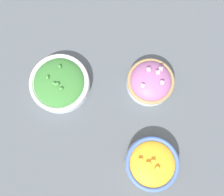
# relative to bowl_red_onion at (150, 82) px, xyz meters

# --- Properties ---
(ground_plane) EXTENTS (3.00, 3.00, 0.00)m
(ground_plane) POSITION_rel_bowl_red_onion_xyz_m (0.10, 0.08, -0.03)
(ground_plane) COLOR #4C5156
(bowl_red_onion) EXTENTS (0.14, 0.14, 0.07)m
(bowl_red_onion) POSITION_rel_bowl_red_onion_xyz_m (0.00, 0.00, 0.00)
(bowl_red_onion) COLOR silver
(bowl_red_onion) RESTS_ON ground_plane
(bowl_broccoli) EXTENTS (0.18, 0.18, 0.06)m
(bowl_broccoli) POSITION_rel_bowl_red_onion_xyz_m (0.26, 0.09, -0.00)
(bowl_broccoli) COLOR silver
(bowl_broccoli) RESTS_ON ground_plane
(bowl_squash) EXTENTS (0.15, 0.15, 0.07)m
(bowl_squash) POSITION_rel_bowl_red_onion_xyz_m (-0.06, 0.23, 0.00)
(bowl_squash) COLOR beige
(bowl_squash) RESTS_ON ground_plane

